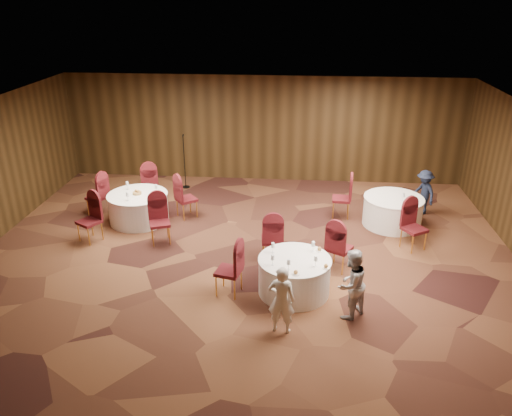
# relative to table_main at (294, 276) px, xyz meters

# --- Properties ---
(ground) EXTENTS (12.00, 12.00, 0.00)m
(ground) POSITION_rel_table_main_xyz_m (-1.08, 1.35, -0.38)
(ground) COLOR black
(ground) RESTS_ON ground
(room_shell) EXTENTS (12.00, 12.00, 12.00)m
(room_shell) POSITION_rel_table_main_xyz_m (-1.08, 1.35, 1.59)
(room_shell) COLOR silver
(room_shell) RESTS_ON ground
(table_main) EXTENTS (1.42, 1.42, 0.74)m
(table_main) POSITION_rel_table_main_xyz_m (0.00, 0.00, 0.00)
(table_main) COLOR white
(table_main) RESTS_ON ground
(table_left) EXTENTS (1.52, 1.52, 0.74)m
(table_left) POSITION_rel_table_main_xyz_m (-4.02, 2.97, -0.00)
(table_left) COLOR white
(table_left) RESTS_ON ground
(table_right) EXTENTS (1.48, 1.48, 0.74)m
(table_right) POSITION_rel_table_main_xyz_m (2.42, 3.31, -0.00)
(table_right) COLOR white
(table_right) RESTS_ON ground
(chairs_main) EXTENTS (2.86, 2.00, 1.00)m
(chairs_main) POSITION_rel_table_main_xyz_m (-0.28, 0.70, 0.12)
(chairs_main) COLOR #400C13
(chairs_main) RESTS_ON ground
(chairs_left) EXTENTS (3.06, 3.18, 1.00)m
(chairs_left) POSITION_rel_table_main_xyz_m (-4.03, 2.92, 0.12)
(chairs_left) COLOR #400C13
(chairs_left) RESTS_ON ground
(chairs_right) EXTENTS (2.16, 2.30, 1.00)m
(chairs_right) POSITION_rel_table_main_xyz_m (1.92, 2.88, 0.12)
(chairs_right) COLOR #400C13
(chairs_right) RESTS_ON ground
(tabletop_main) EXTENTS (1.13, 1.08, 0.22)m
(tabletop_main) POSITION_rel_table_main_xyz_m (0.13, -0.10, 0.47)
(tabletop_main) COLOR silver
(tabletop_main) RESTS_ON table_main
(tabletop_left) EXTENTS (0.87, 0.79, 0.22)m
(tabletop_left) POSITION_rel_table_main_xyz_m (-4.02, 2.97, 0.45)
(tabletop_left) COLOR silver
(tabletop_left) RESTS_ON table_left
(tabletop_right) EXTENTS (0.08, 0.08, 0.22)m
(tabletop_right) POSITION_rel_table_main_xyz_m (2.59, 3.10, 0.52)
(tabletop_right) COLOR silver
(tabletop_right) RESTS_ON table_right
(mic_stand) EXTENTS (0.24, 0.24, 1.63)m
(mic_stand) POSITION_rel_table_main_xyz_m (-3.34, 5.42, 0.10)
(mic_stand) COLOR black
(mic_stand) RESTS_ON ground
(woman_a) EXTENTS (0.50, 0.36, 1.28)m
(woman_a) POSITION_rel_table_main_xyz_m (-0.20, -1.24, 0.27)
(woman_a) COLOR silver
(woman_a) RESTS_ON ground
(woman_b) EXTENTS (0.82, 0.82, 1.34)m
(woman_b) POSITION_rel_table_main_xyz_m (1.01, -0.69, 0.30)
(woman_b) COLOR #B5B5BA
(woman_b) RESTS_ON ground
(man_c) EXTENTS (0.73, 0.89, 1.20)m
(man_c) POSITION_rel_table_main_xyz_m (3.33, 4.08, 0.23)
(man_c) COLOR #161D31
(man_c) RESTS_ON ground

